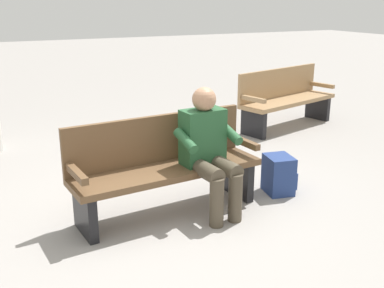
{
  "coord_description": "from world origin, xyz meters",
  "views": [
    {
      "loc": [
        1.56,
        3.68,
        1.93
      ],
      "look_at": [
        -0.17,
        0.15,
        0.7
      ],
      "focal_mm": 43.42,
      "sensor_mm": 36.0,
      "label": 1
    }
  ],
  "objects_px": {
    "backpack": "(279,175)",
    "bench_far": "(285,98)",
    "bench_near": "(164,165)",
    "person_seated": "(209,148)"
  },
  "relations": [
    {
      "from": "bench_far",
      "to": "backpack",
      "type": "bearing_deg",
      "value": 37.0
    },
    {
      "from": "bench_near",
      "to": "bench_far",
      "type": "distance_m",
      "value": 3.5
    },
    {
      "from": "backpack",
      "to": "bench_far",
      "type": "bearing_deg",
      "value": -128.03
    },
    {
      "from": "person_seated",
      "to": "bench_far",
      "type": "bearing_deg",
      "value": -143.54
    },
    {
      "from": "bench_near",
      "to": "backpack",
      "type": "bearing_deg",
      "value": 169.61
    },
    {
      "from": "bench_near",
      "to": "person_seated",
      "type": "xyz_separation_m",
      "value": [
        -0.36,
        0.2,
        0.17
      ]
    },
    {
      "from": "person_seated",
      "to": "bench_far",
      "type": "xyz_separation_m",
      "value": [
        -2.52,
        -2.19,
        -0.17
      ]
    },
    {
      "from": "bench_near",
      "to": "bench_far",
      "type": "relative_size",
      "value": 0.98
    },
    {
      "from": "bench_near",
      "to": "person_seated",
      "type": "distance_m",
      "value": 0.45
    },
    {
      "from": "backpack",
      "to": "bench_far",
      "type": "height_order",
      "value": "bench_far"
    }
  ]
}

